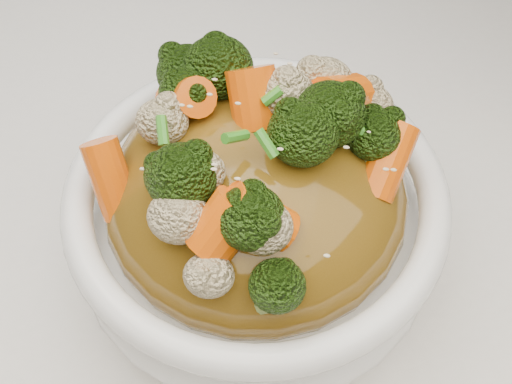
# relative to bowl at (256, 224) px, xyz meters

# --- Properties ---
(tablecloth) EXTENTS (1.20, 0.80, 0.04)m
(tablecloth) POSITION_rel_bowl_xyz_m (-0.04, -0.02, -0.07)
(tablecloth) COLOR white
(tablecloth) RESTS_ON dining_table
(bowl) EXTENTS (0.30, 0.30, 0.09)m
(bowl) POSITION_rel_bowl_xyz_m (0.00, 0.00, 0.00)
(bowl) COLOR white
(bowl) RESTS_ON tablecloth
(sauce_base) EXTENTS (0.24, 0.24, 0.11)m
(sauce_base) POSITION_rel_bowl_xyz_m (0.00, 0.00, 0.03)
(sauce_base) COLOR brown
(sauce_base) RESTS_ON bowl
(carrots) EXTENTS (0.24, 0.24, 0.06)m
(carrots) POSITION_rel_bowl_xyz_m (0.00, 0.00, 0.10)
(carrots) COLOR #F45E07
(carrots) RESTS_ON sauce_base
(broccoli) EXTENTS (0.24, 0.24, 0.05)m
(broccoli) POSITION_rel_bowl_xyz_m (0.00, 0.00, 0.10)
(broccoli) COLOR black
(broccoli) RESTS_ON sauce_base
(cauliflower) EXTENTS (0.24, 0.24, 0.04)m
(cauliflower) POSITION_rel_bowl_xyz_m (0.00, 0.00, 0.10)
(cauliflower) COLOR beige
(cauliflower) RESTS_ON sauce_base
(scallions) EXTENTS (0.18, 0.18, 0.02)m
(scallions) POSITION_rel_bowl_xyz_m (0.00, 0.00, 0.10)
(scallions) COLOR #34871F
(scallions) RESTS_ON sauce_base
(sesame_seeds) EXTENTS (0.22, 0.22, 0.01)m
(sesame_seeds) POSITION_rel_bowl_xyz_m (-0.00, 0.00, 0.10)
(sesame_seeds) COLOR beige
(sesame_seeds) RESTS_ON sauce_base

